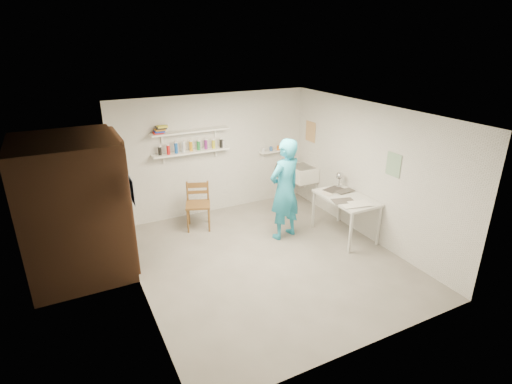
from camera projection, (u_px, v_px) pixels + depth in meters
name	position (u px, v px, depth m)	size (l,w,h in m)	color
floor	(267.00, 260.00, 6.56)	(4.00, 4.50, 0.02)	slate
ceiling	(269.00, 112.00, 5.66)	(4.00, 4.50, 0.02)	silver
wall_back	(214.00, 154.00, 7.98)	(4.00, 0.02, 2.40)	silver
wall_front	(369.00, 261.00, 4.24)	(4.00, 0.02, 2.40)	silver
wall_left	(134.00, 217.00, 5.26)	(0.02, 4.50, 2.40)	silver
wall_right	(369.00, 172.00, 6.96)	(0.02, 4.50, 2.40)	silver
doorway_recess	(123.00, 203.00, 6.22)	(0.02, 0.90, 2.00)	black
corridor_box	(74.00, 208.00, 5.90)	(1.40, 1.50, 2.10)	brown
door_lintel	(116.00, 137.00, 5.84)	(0.06, 1.05, 0.10)	brown
door_jamb_near	(131.00, 214.00, 5.81)	(0.06, 0.10, 2.00)	brown
door_jamb_far	(119.00, 192.00, 6.64)	(0.06, 0.10, 2.00)	brown
shelf_lower	(192.00, 152.00, 7.61)	(1.50, 0.22, 0.03)	white
shelf_upper	(190.00, 131.00, 7.46)	(1.50, 0.22, 0.03)	white
ledge_shelf	(275.00, 151.00, 8.50)	(0.70, 0.14, 0.03)	white
poster_left	(132.00, 191.00, 5.19)	(0.01, 0.28, 0.36)	#334C7F
poster_right_a	(311.00, 132.00, 8.31)	(0.01, 0.34, 0.42)	#995933
poster_right_b	(393.00, 165.00, 6.38)	(0.01, 0.30, 0.38)	#3F724C
belfast_sink	(302.00, 173.00, 8.44)	(0.48, 0.60, 0.30)	white
man	(285.00, 190.00, 6.97)	(0.67, 0.44, 1.83)	teal
wall_clock	(282.00, 169.00, 7.06)	(0.33, 0.33, 0.04)	#C7B487
wooden_chair	(198.00, 205.00, 7.45)	(0.45, 0.43, 0.96)	brown
work_table	(345.00, 217.00, 7.18)	(0.69, 1.15, 0.77)	silver
desk_lamp	(340.00, 176.00, 7.42)	(0.14, 0.14, 0.14)	silver
spray_cans	(191.00, 147.00, 7.57)	(1.31, 0.06, 0.17)	black
book_stack	(160.00, 130.00, 7.19)	(0.26, 0.14, 0.14)	red
ledge_pots	(275.00, 148.00, 8.48)	(0.48, 0.07, 0.09)	silver
papers	(347.00, 196.00, 7.03)	(0.30, 0.22, 0.03)	silver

